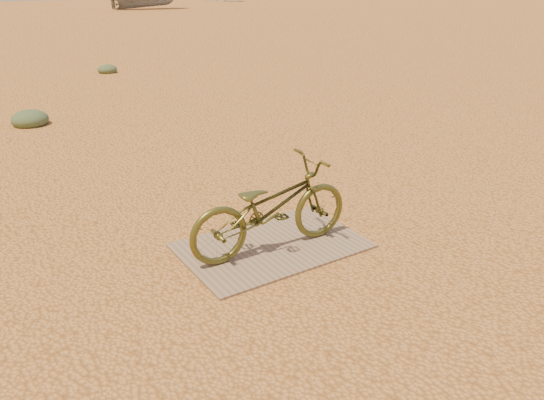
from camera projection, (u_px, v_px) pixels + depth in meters
ground at (248, 229)px, 5.14m from camera, size 120.00×120.00×0.00m
plywood_board at (272, 246)px, 4.80m from camera, size 1.61×1.06×0.02m
bicycle at (271, 207)px, 4.57m from camera, size 1.55×0.59×0.81m
kale_a at (31, 125)px, 8.79m from camera, size 0.59×0.59×0.32m
kale_b at (108, 73)px, 13.63m from camera, size 0.49×0.49×0.27m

